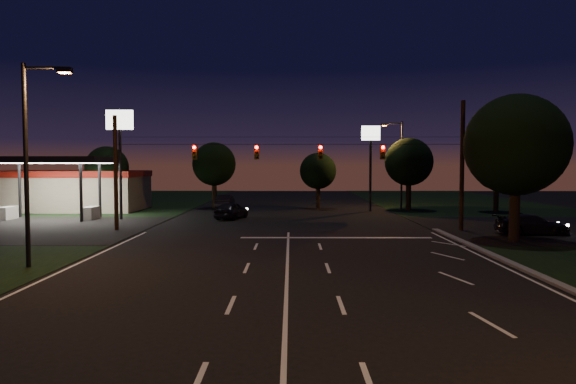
{
  "coord_description": "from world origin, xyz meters",
  "views": [
    {
      "loc": [
        0.16,
        -20.51,
        4.56
      ],
      "look_at": [
        -0.0,
        9.19,
        3.0
      ],
      "focal_mm": 32.0,
      "sensor_mm": 36.0,
      "label": 1
    }
  ],
  "objects_px": {
    "tree_right_near": "(515,146)",
    "car_oncoming_a": "(231,210)",
    "car_oncoming_b": "(225,201)",
    "utility_pole_right": "(461,231)",
    "car_cross": "(532,225)"
  },
  "relations": [
    {
      "from": "utility_pole_right",
      "to": "car_oncoming_a",
      "type": "xyz_separation_m",
      "value": [
        -16.88,
        7.82,
        0.72
      ]
    },
    {
      "from": "utility_pole_right",
      "to": "tree_right_near",
      "type": "distance_m",
      "value": 7.61
    },
    {
      "from": "car_oncoming_b",
      "to": "utility_pole_right",
      "type": "bearing_deg",
      "value": 136.0
    },
    {
      "from": "car_cross",
      "to": "car_oncoming_a",
      "type": "bearing_deg",
      "value": 65.94
    },
    {
      "from": "car_oncoming_a",
      "to": "car_cross",
      "type": "height_order",
      "value": "car_oncoming_a"
    },
    {
      "from": "car_oncoming_b",
      "to": "car_cross",
      "type": "xyz_separation_m",
      "value": [
        22.76,
        -20.88,
        -0.04
      ]
    },
    {
      "from": "utility_pole_right",
      "to": "car_oncoming_b",
      "type": "xyz_separation_m",
      "value": [
        -18.82,
        18.82,
        0.72
      ]
    },
    {
      "from": "car_oncoming_a",
      "to": "car_cross",
      "type": "xyz_separation_m",
      "value": [
        20.82,
        -9.89,
        -0.05
      ]
    },
    {
      "from": "tree_right_near",
      "to": "car_oncoming_b",
      "type": "height_order",
      "value": "tree_right_near"
    },
    {
      "from": "tree_right_near",
      "to": "car_oncoming_b",
      "type": "bearing_deg",
      "value": 130.7
    },
    {
      "from": "car_oncoming_a",
      "to": "utility_pole_right",
      "type": "bearing_deg",
      "value": 172.0
    },
    {
      "from": "tree_right_near",
      "to": "utility_pole_right",
      "type": "bearing_deg",
      "value": 107.53
    },
    {
      "from": "tree_right_near",
      "to": "car_oncoming_a",
      "type": "xyz_separation_m",
      "value": [
        -18.4,
        12.65,
        -4.96
      ]
    },
    {
      "from": "car_oncoming_a",
      "to": "car_oncoming_b",
      "type": "height_order",
      "value": "car_oncoming_a"
    },
    {
      "from": "tree_right_near",
      "to": "car_cross",
      "type": "height_order",
      "value": "tree_right_near"
    }
  ]
}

